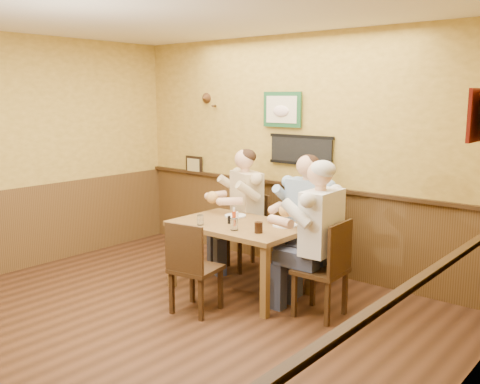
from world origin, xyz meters
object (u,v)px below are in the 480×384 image
at_px(chair_near_side, 196,266).
at_px(chair_right_end, 320,268).
at_px(chair_back_right, 307,244).
at_px(hot_sauce_bottle, 234,218).
at_px(dining_table, 239,232).
at_px(cola_tumbler, 259,228).
at_px(salt_shaker, 237,216).
at_px(water_glass_mid, 234,224).
at_px(diner_white_elder, 321,248).
at_px(diner_blue_polo, 307,227).
at_px(diner_tan_shirt, 247,216).
at_px(pepper_shaker, 229,220).
at_px(water_glass_left, 200,220).
at_px(chair_back_left, 246,232).

bearing_deg(chair_near_side, chair_right_end, -154.99).
relative_size(chair_back_right, hot_sauce_bottle, 5.43).
relative_size(dining_table, chair_back_right, 1.53).
bearing_deg(cola_tumbler, chair_near_side, -126.21).
height_order(dining_table, salt_shaker, salt_shaker).
distance_m(chair_near_side, water_glass_mid, 0.57).
bearing_deg(diner_white_elder, dining_table, -93.31).
bearing_deg(diner_blue_polo, dining_table, -125.88).
bearing_deg(chair_near_side, chair_back_right, -116.39).
distance_m(water_glass_mid, hot_sauce_bottle, 0.20).
bearing_deg(chair_near_side, hot_sauce_bottle, -98.31).
relative_size(chair_back_right, water_glass_mid, 7.79).
bearing_deg(salt_shaker, diner_white_elder, -6.20).
xyz_separation_m(diner_tan_shirt, pepper_shaker, (0.35, -0.73, 0.14)).
bearing_deg(water_glass_mid, chair_right_end, 15.53).
bearing_deg(diner_white_elder, hot_sauce_bottle, -87.00).
relative_size(chair_back_right, water_glass_left, 8.61).
distance_m(diner_blue_polo, water_glass_left, 1.20).
distance_m(diner_blue_polo, cola_tumbler, 0.85).
xyz_separation_m(cola_tumbler, pepper_shaker, (-0.48, 0.11, -0.01)).
bearing_deg(diner_white_elder, salt_shaker, -98.64).
height_order(chair_back_left, diner_white_elder, diner_white_elder).
height_order(salt_shaker, pepper_shaker, salt_shaker).
bearing_deg(hot_sauce_bottle, chair_right_end, 5.44).
relative_size(water_glass_left, hot_sauce_bottle, 0.63).
bearing_deg(pepper_shaker, chair_near_side, -80.18).
height_order(cola_tumbler, hot_sauce_bottle, hot_sauce_bottle).
xyz_separation_m(water_glass_mid, hot_sauce_bottle, (-0.13, 0.15, 0.03)).
bearing_deg(pepper_shaker, water_glass_mid, -38.51).
distance_m(chair_right_end, water_glass_left, 1.36).
xyz_separation_m(chair_near_side, salt_shaker, (-0.16, 0.80, 0.34)).
xyz_separation_m(chair_back_right, cola_tumbler, (-0.03, -0.83, 0.35)).
bearing_deg(diner_white_elder, water_glass_left, -79.08).
distance_m(water_glass_left, water_glass_mid, 0.42).
bearing_deg(cola_tumbler, salt_shaker, 150.81).
distance_m(chair_right_end, diner_tan_shirt, 1.60).
height_order(diner_white_elder, cola_tumbler, diner_white_elder).
distance_m(diner_tan_shirt, diner_white_elder, 1.58).
xyz_separation_m(chair_back_right, water_glass_mid, (-0.29, -0.90, 0.35)).
xyz_separation_m(hot_sauce_bottle, salt_shaker, (-0.15, 0.22, -0.04)).
distance_m(diner_tan_shirt, water_glass_left, 0.99).
bearing_deg(water_glass_mid, dining_table, 119.80).
bearing_deg(chair_right_end, salt_shaker, -98.64).
xyz_separation_m(diner_white_elder, pepper_shaker, (-1.09, -0.07, 0.12)).
bearing_deg(water_glass_mid, pepper_shaker, 141.49).
distance_m(diner_tan_shirt, hot_sauce_bottle, 0.90).
height_order(chair_back_left, water_glass_mid, chair_back_left).
xyz_separation_m(chair_right_end, water_glass_mid, (-0.87, -0.24, 0.34)).
xyz_separation_m(chair_back_left, cola_tumbler, (0.83, -0.83, 0.34)).
distance_m(hot_sauce_bottle, salt_shaker, 0.27).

